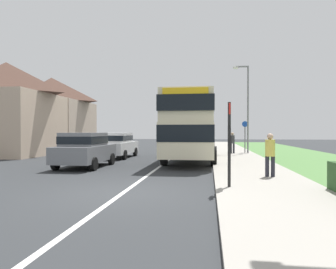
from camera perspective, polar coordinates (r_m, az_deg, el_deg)
The scene contains 12 objects.
ground_plane at distance 8.99m, azimuth -8.28°, elevation -10.61°, with size 120.00×120.00×0.00m, color #2D3033.
lane_marking_centre at distance 16.75m, azimuth -0.74°, elevation -5.37°, with size 0.14×60.00×0.01m, color silver.
pavement_near_side at distance 14.69m, azimuth 14.60°, elevation -6.02°, with size 3.20×68.00×0.12m, color #9E998E.
double_decker_bus at distance 18.46m, azimuth 4.40°, elevation 1.82°, with size 2.80×10.24×3.70m.
parked_car_grey at distance 15.49m, azimuth -15.06°, elevation -2.49°, with size 1.99×4.07×1.68m.
parked_car_white at distance 20.68m, azimuth -9.45°, elevation -1.75°, with size 1.99×4.49×1.64m.
pedestrian_at_stop at distance 11.67m, azimuth 18.31°, elevation -3.22°, with size 0.34×0.34×1.67m.
pedestrian_walking_away at distance 23.38m, azimuth 11.78°, elevation -1.31°, with size 0.34×0.34×1.67m.
bus_stop_sign at distance 9.21m, azimuth 11.23°, elevation -0.70°, with size 0.09×0.52×2.60m.
cycle_route_sign at distance 24.29m, azimuth 14.01°, elevation -0.18°, with size 0.44×0.08×2.52m.
street_lamp_mid at distance 23.84m, azimuth 14.25°, elevation 5.63°, with size 1.14×0.20×6.62m.
house_terrace_far_side at distance 28.16m, azimuth -23.83°, elevation 3.88°, with size 6.40×12.89×6.77m.
Camera 1 is at (2.42, -8.48, 1.75)m, focal length 33.05 mm.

